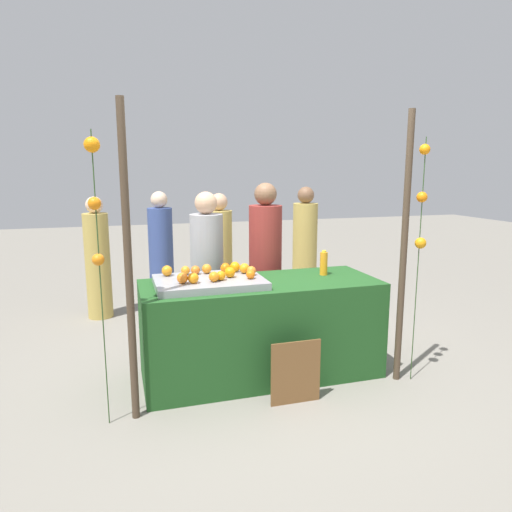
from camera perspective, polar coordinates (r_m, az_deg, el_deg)
ground_plane at (r=4.31m, az=0.59°, el=-14.25°), size 24.00×24.00×0.00m
stall_counter at (r=4.15m, az=0.61°, el=-8.90°), size 2.06×0.81×0.85m
orange_tray at (r=3.91m, az=-5.76°, el=-3.21°), size 0.90×0.62×0.06m
orange_0 at (r=3.75m, az=-9.05°, el=-2.70°), size 0.09×0.09×0.09m
orange_1 at (r=4.07m, az=-1.43°, el=-1.52°), size 0.09×0.09×0.09m
orange_2 at (r=3.99m, az=-0.58°, el=-1.83°), size 0.08×0.08×0.08m
orange_3 at (r=4.04m, az=-10.90°, el=-1.79°), size 0.09×0.09×0.09m
orange_4 at (r=4.06m, az=-7.47°, el=-1.72°), size 0.08×0.08×0.08m
orange_5 at (r=3.74m, az=-7.73°, el=-2.70°), size 0.09×0.09×0.09m
orange_6 at (r=4.09m, az=-3.78°, el=-1.48°), size 0.09×0.09×0.09m
orange_7 at (r=4.06m, az=-8.68°, el=-1.76°), size 0.08×0.08×0.08m
orange_8 at (r=4.13m, az=-2.60°, el=-1.34°), size 0.09×0.09×0.09m
orange_9 at (r=4.08m, az=-6.09°, el=-1.57°), size 0.08×0.08×0.08m
orange_10 at (r=3.82m, az=-4.35°, el=-2.43°), size 0.08×0.08×0.08m
orange_11 at (r=3.78m, az=-5.20°, el=-2.56°), size 0.08×0.08×0.08m
orange_12 at (r=3.86m, az=-0.68°, el=-2.29°), size 0.07×0.07×0.07m
orange_13 at (r=3.92m, az=-3.23°, el=-2.01°), size 0.09×0.09×0.09m
juice_bottle at (r=4.30m, az=8.34°, el=-0.90°), size 0.07×0.07×0.23m
chalkboard_sign at (r=3.74m, az=4.87°, el=-14.14°), size 0.41×0.03×0.52m
vendor_left at (r=4.61m, az=-6.01°, el=-2.82°), size 0.32×0.32×1.60m
vendor_right at (r=4.79m, az=1.14°, el=-1.79°), size 0.34×0.34×1.68m
crowd_person_0 at (r=6.05m, az=-11.58°, el=-0.02°), size 0.31×0.31×1.54m
crowd_person_1 at (r=5.98m, az=-18.89°, el=-0.72°), size 0.30×0.30×1.50m
crowd_person_2 at (r=5.67m, az=-4.48°, el=-0.59°), size 0.31×0.31×1.53m
crowd_person_3 at (r=6.15m, az=6.01°, el=0.53°), size 0.32×0.32×1.59m
canopy_post_left at (r=3.36m, az=-15.42°, el=-1.28°), size 0.06×0.06×2.29m
canopy_post_right at (r=4.06m, az=17.72°, el=0.62°), size 0.06×0.06×2.29m
garland_strand_left at (r=3.26m, az=-19.25°, el=7.05°), size 0.10×0.10×2.07m
garland_strand_right at (r=4.04m, az=19.75°, el=5.97°), size 0.10×0.10×2.07m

